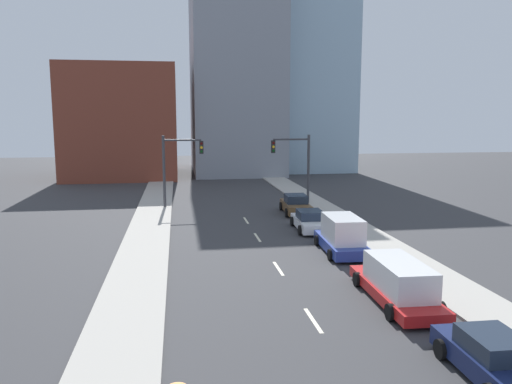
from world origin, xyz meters
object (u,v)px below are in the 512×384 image
object	(u,v)px
traffic_signal_left	(175,162)
sedan_white	(310,221)
traffic_signal_right	(298,160)
box_truck_red	(397,282)
box_truck_blue	(342,236)
sedan_navy	(493,358)
sedan_brown	(296,205)

from	to	relation	value
traffic_signal_left	sedan_white	distance (m)	14.15
traffic_signal_right	sedan_white	world-z (taller)	traffic_signal_right
traffic_signal_left	traffic_signal_right	bearing A→B (deg)	0.00
box_truck_red	traffic_signal_right	bearing A→B (deg)	88.21
box_truck_red	box_truck_blue	size ratio (longest dim) A/B	1.20
box_truck_blue	sedan_white	bearing A→B (deg)	95.67
traffic_signal_left	box_truck_blue	distance (m)	19.02
traffic_signal_left	sedan_white	world-z (taller)	traffic_signal_left
traffic_signal_left	box_truck_red	distance (m)	26.01
traffic_signal_left	traffic_signal_right	xyz separation A→B (m)	(10.82, 0.00, 0.00)
sedan_navy	sedan_white	world-z (taller)	sedan_navy
traffic_signal_right	box_truck_red	world-z (taller)	traffic_signal_right
traffic_signal_left	sedan_navy	size ratio (longest dim) A/B	1.40
box_truck_red	sedan_brown	xyz separation A→B (m)	(0.40, 20.07, -0.18)
box_truck_red	sedan_white	world-z (taller)	box_truck_red
sedan_white	traffic_signal_left	bearing A→B (deg)	134.44
traffic_signal_left	box_truck_blue	bearing A→B (deg)	-59.65
sedan_navy	sedan_white	size ratio (longest dim) A/B	0.95
box_truck_red	sedan_brown	bearing A→B (deg)	90.74
traffic_signal_right	box_truck_blue	distance (m)	16.53
traffic_signal_right	sedan_brown	bearing A→B (deg)	-105.87
sedan_white	traffic_signal_right	bearing A→B (deg)	83.44
sedan_navy	box_truck_red	distance (m)	6.33
traffic_signal_right	sedan_white	size ratio (longest dim) A/B	1.33
sedan_navy	sedan_white	xyz separation A→B (m)	(-0.18, 20.21, 0.00)
traffic_signal_left	sedan_white	xyz separation A→B (m)	(9.21, -10.22, -3.34)
traffic_signal_left	sedan_navy	bearing A→B (deg)	-72.86
sedan_navy	sedan_white	bearing A→B (deg)	91.91
sedan_navy	box_truck_red	size ratio (longest dim) A/B	0.69
box_truck_blue	sedan_brown	xyz separation A→B (m)	(0.18, 12.17, -0.31)
traffic_signal_left	sedan_white	size ratio (longest dim) A/B	1.33
traffic_signal_left	box_truck_red	world-z (taller)	traffic_signal_left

